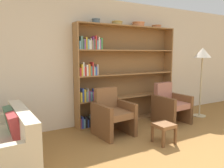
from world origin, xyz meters
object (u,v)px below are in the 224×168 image
Objects in this scene: floor_lamp at (202,57)px; bookshelf at (119,76)px; bowl_olive at (96,21)px; bowl_copper at (117,23)px; bowl_cream at (138,24)px; couch at (1,148)px; armchair_leather at (112,114)px; footstool at (164,128)px; bowl_terracotta at (157,26)px; armchair_cushioned at (170,105)px.

bookshelf is at bearing 161.64° from floor_lamp.
bowl_olive is 0.51m from bowl_copper.
floor_lamp is (1.49, -0.63, -0.76)m from bowl_cream.
couch is 1.99m from armchair_leather.
armchair_leather is at bearing 124.60° from footstool.
couch is (-2.44, -0.98, -1.95)m from bowl_copper.
bowl_copper reaches higher than bookshelf.
bookshelf is 10.36× the size of bowl_copper.
armchair_leather is at bearing -81.91° from couch.
couch is (-1.93, -0.98, -1.96)m from bowl_olive.
bowl_terracotta is at bearing 146.09° from floor_lamp.
bowl_olive is at bearing -177.23° from bookshelf.
bowl_cream is 2.50m from footstool.
bowl_cream is (0.50, -0.03, 1.18)m from bookshelf.
bookshelf is 1.56m from bowl_terracotta.
footstool is at bearing 119.50° from armchair_leather.
bowl_olive reaches higher than footstool.
armchair_cushioned is (0.97, -0.66, -0.67)m from bookshelf.
armchair_leather is (-1.06, -0.63, -1.85)m from bowl_cream.
couch is 3.51m from armchair_cushioned.
bowl_copper is 0.27× the size of armchair_leather.
bowl_terracotta is 2.51m from armchair_leather.
bowl_cream reaches higher than couch.
bowl_copper is 1.04× the size of bowl_terracotta.
bowl_terracotta is at bearing -1.55° from bookshelf.
bookshelf reaches higher than armchair_cushioned.
bowl_terracotta is 0.15× the size of couch.
armchair_leather is 1.00× the size of armchair_cushioned.
bookshelf is 2.82m from couch.
bowl_copper is at bearing -180.00° from bowl_terracotta.
armchair_cushioned is (1.04, -0.63, -1.83)m from bowl_copper.
armchair_leather is at bearing -127.70° from bowl_copper.
footstool is at bearing -125.33° from bowl_terracotta.
footstool is (0.57, -0.83, -0.12)m from armchair_leather.
floor_lamp is at bearing -18.36° from bookshelf.
bowl_cream reaches higher than bowl_olive.
couch is 4.33× the size of footstool.
floor_lamp is at bearing 22.72° from footstool.
armchair_leather is at bearing 179.93° from floor_lamp.
floor_lamp is at bearing -87.62° from couch.
bookshelf is at bearing -70.20° from couch.
bowl_cream is 0.17× the size of floor_lamp.
couch is at bearing -164.66° from bowl_terracotta.
footstool is (2.53, -0.48, -0.00)m from couch.
bowl_olive is (-0.59, -0.03, 1.18)m from bookshelf.
bowl_olive is 1.95m from armchair_leather.
bowl_olive is at bearing 180.00° from bowl_cream.
bowl_cream is 1.26× the size of bowl_terracotta.
bowl_olive is 0.60× the size of bowl_cream.
bowl_olive is at bearing 180.00° from bowl_copper.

